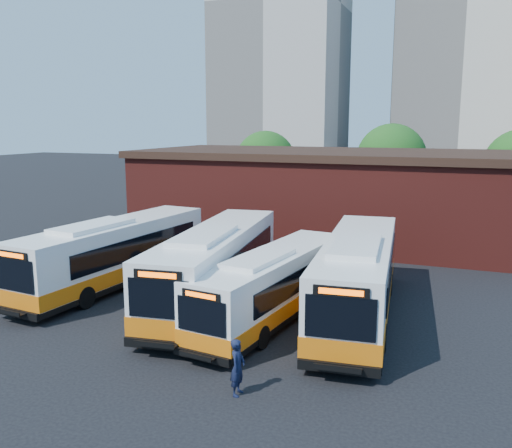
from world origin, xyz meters
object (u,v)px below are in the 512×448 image
at_px(bus_mideast, 273,288).
at_px(bus_midwest, 216,268).
at_px(bus_east, 358,280).
at_px(transit_worker, 238,367).
at_px(bus_west, 115,255).

bearing_deg(bus_mideast, bus_midwest, 167.74).
distance_m(bus_midwest, bus_mideast, 3.50).
xyz_separation_m(bus_east, transit_worker, (-2.07, -8.33, -0.74)).
xyz_separation_m(bus_west, bus_east, (12.58, -0.04, 0.04)).
relative_size(bus_east, transit_worker, 7.43).
distance_m(bus_mideast, bus_east, 3.69).
distance_m(bus_west, bus_east, 12.58).
xyz_separation_m(bus_midwest, transit_worker, (4.51, -7.85, -0.74)).
height_order(bus_mideast, bus_east, bus_east).
bearing_deg(bus_mideast, transit_worker, -72.29).
relative_size(bus_mideast, transit_worker, 6.32).
relative_size(bus_mideast, bus_east, 0.85).
bearing_deg(bus_midwest, bus_mideast, -26.88).
height_order(bus_mideast, transit_worker, bus_mideast).
height_order(bus_west, bus_mideast, bus_west).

